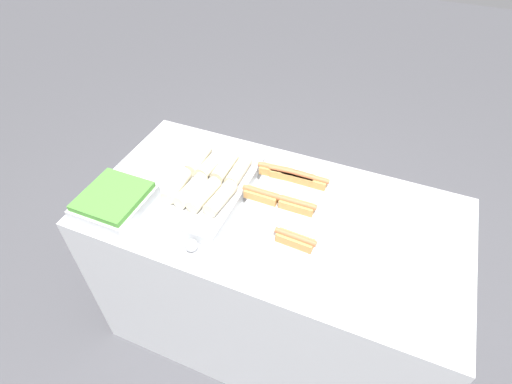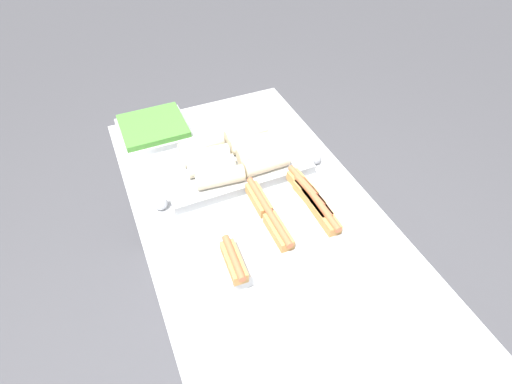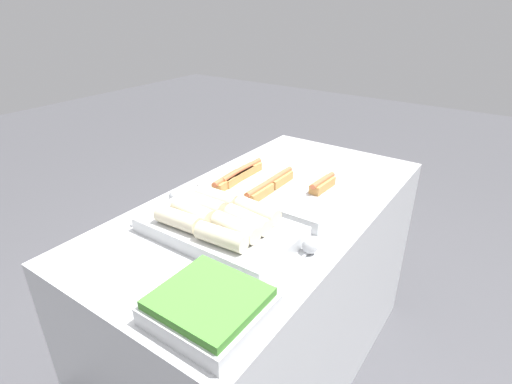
% 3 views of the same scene
% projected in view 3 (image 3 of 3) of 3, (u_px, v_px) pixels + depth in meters
% --- Properties ---
extents(ground_plane, '(12.00, 12.00, 0.00)m').
position_uv_depth(ground_plane, '(265.00, 365.00, 2.01)').
color(ground_plane, '#4C4C51').
extents(counter, '(1.56, 0.80, 0.92)m').
position_uv_depth(counter, '(266.00, 293.00, 1.80)').
color(counter, silver).
rests_on(counter, ground_plane).
extents(tray_hotdogs, '(0.36, 0.56, 0.10)m').
position_uv_depth(tray_hotdogs, '(271.00, 190.00, 1.63)').
color(tray_hotdogs, silver).
rests_on(tray_hotdogs, counter).
extents(tray_wraps, '(0.31, 0.54, 0.11)m').
position_uv_depth(tray_wraps, '(220.00, 224.00, 1.36)').
color(tray_wraps, silver).
rests_on(tray_wraps, counter).
extents(tray_side_front, '(0.26, 0.28, 0.07)m').
position_uv_depth(tray_side_front, '(209.00, 306.00, 1.02)').
color(tray_side_front, silver).
rests_on(tray_side_front, counter).
extents(serving_spoon_near, '(0.24, 0.05, 0.05)m').
position_uv_depth(serving_spoon_near, '(308.00, 249.00, 1.27)').
color(serving_spoon_near, '#B2B5BA').
rests_on(serving_spoon_near, counter).
extents(serving_spoon_far, '(0.25, 0.05, 0.05)m').
position_uv_depth(serving_spoon_far, '(172.00, 199.00, 1.58)').
color(serving_spoon_far, '#B2B5BA').
rests_on(serving_spoon_far, counter).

